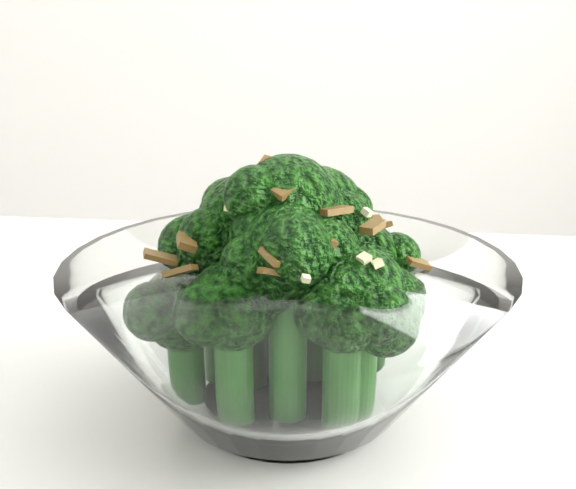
{
  "coord_description": "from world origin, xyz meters",
  "views": [
    {
      "loc": [
        0.3,
        -0.36,
        0.98
      ],
      "look_at": [
        0.3,
        0.04,
        0.85
      ],
      "focal_mm": 50.0,
      "sensor_mm": 36.0,
      "label": 1
    }
  ],
  "objects": [
    {
      "name": "broccoli_dish",
      "position": [
        0.3,
        0.04,
        0.81
      ],
      "size": [
        0.24,
        0.24,
        0.15
      ],
      "color": "white",
      "rests_on": "table"
    }
  ]
}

